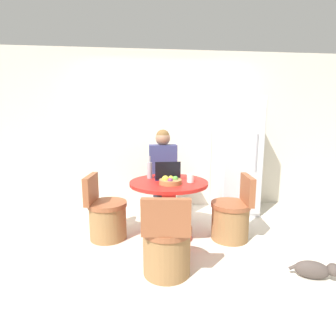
% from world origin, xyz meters
% --- Properties ---
extents(ground_plane, '(12.00, 12.00, 0.00)m').
position_xyz_m(ground_plane, '(0.00, 0.00, 0.00)').
color(ground_plane, beige).
extents(wall_back, '(7.00, 0.06, 2.60)m').
position_xyz_m(wall_back, '(0.00, 1.51, 1.30)').
color(wall_back, beige).
rests_on(wall_back, ground_plane).
extents(refrigerator, '(0.61, 0.70, 1.84)m').
position_xyz_m(refrigerator, '(1.17, 1.12, 0.92)').
color(refrigerator, silver).
rests_on(refrigerator, ground_plane).
extents(dining_table, '(0.97, 0.97, 0.74)m').
position_xyz_m(dining_table, '(-0.02, 0.20, 0.47)').
color(dining_table, red).
rests_on(dining_table, ground_plane).
extents(chair_right_side, '(0.50, 0.49, 0.82)m').
position_xyz_m(chair_right_side, '(0.77, 0.11, 0.28)').
color(chair_right_side, olive).
rests_on(chair_right_side, ground_plane).
extents(chair_near_camera, '(0.49, 0.50, 0.82)m').
position_xyz_m(chair_near_camera, '(-0.12, -0.58, 0.28)').
color(chair_near_camera, olive).
rests_on(chair_near_camera, ground_plane).
extents(chair_left_side, '(0.50, 0.49, 0.82)m').
position_xyz_m(chair_left_side, '(-0.80, 0.29, 0.28)').
color(chair_left_side, olive).
rests_on(chair_left_side, ground_plane).
extents(person_seated, '(0.40, 0.37, 1.36)m').
position_xyz_m(person_seated, '(-0.03, 0.91, 0.75)').
color(person_seated, '#2D2D38').
rests_on(person_seated, ground_plane).
extents(laptop, '(0.32, 0.23, 0.24)m').
position_xyz_m(laptop, '(-0.02, 0.32, 0.80)').
color(laptop, '#141947').
rests_on(laptop, dining_table).
extents(fruit_bowl, '(0.27, 0.27, 0.10)m').
position_xyz_m(fruit_bowl, '(-0.01, 0.07, 0.78)').
color(fruit_bowl, olive).
rests_on(fruit_bowl, dining_table).
extents(coffee_cup, '(0.09, 0.09, 0.10)m').
position_xyz_m(coffee_cup, '(0.24, 0.13, 0.79)').
color(coffee_cup, white).
rests_on(coffee_cup, dining_table).
extents(bottle, '(0.07, 0.07, 0.29)m').
position_xyz_m(bottle, '(-0.24, 0.40, 0.86)').
color(bottle, '#9999A3').
rests_on(bottle, dining_table).
extents(cat, '(0.42, 0.25, 0.18)m').
position_xyz_m(cat, '(1.27, -0.81, 0.09)').
color(cat, '#473D38').
rests_on(cat, ground_plane).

